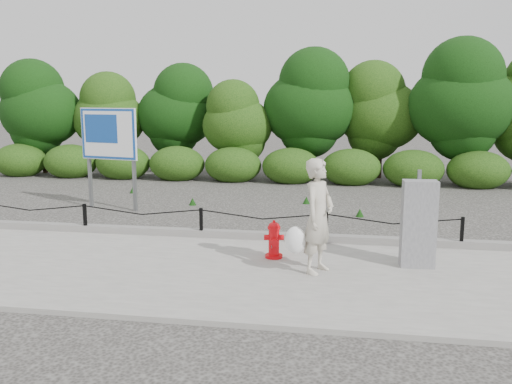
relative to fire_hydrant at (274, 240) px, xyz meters
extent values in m
plane|color=#2D2B28|center=(-1.63, 1.16, -0.40)|extent=(90.00, 90.00, 0.00)
cube|color=gray|center=(-1.63, -0.84, -0.36)|extent=(14.00, 4.00, 0.08)
cube|color=slate|center=(-1.63, 1.21, -0.25)|extent=(14.00, 0.22, 0.14)
cube|color=black|center=(-4.13, 1.16, -0.02)|extent=(0.06, 0.06, 0.60)
cube|color=black|center=(-1.63, 1.16, -0.02)|extent=(0.06, 0.06, 0.60)
cube|color=black|center=(0.87, 1.16, -0.02)|extent=(0.06, 0.06, 0.60)
cube|color=black|center=(3.37, 1.16, -0.02)|extent=(0.06, 0.06, 0.60)
cylinder|color=black|center=(-5.38, 1.16, 0.20)|extent=(2.50, 0.02, 0.02)
cylinder|color=black|center=(-2.88, 1.16, 0.20)|extent=(2.50, 0.02, 0.02)
cylinder|color=black|center=(-0.38, 1.16, 0.20)|extent=(2.50, 0.02, 0.02)
cylinder|color=black|center=(2.12, 1.16, 0.20)|extent=(2.50, 0.02, 0.02)
cylinder|color=black|center=(-10.13, 9.76, 0.64)|extent=(0.18, 0.18, 2.07)
ellipsoid|color=#184D12|center=(-10.13, 9.76, 2.09)|extent=(3.07, 2.65, 3.32)
cylinder|color=black|center=(-7.63, 10.16, 0.52)|extent=(0.18, 0.18, 1.84)
ellipsoid|color=#184D12|center=(-7.63, 10.16, 1.81)|extent=(2.73, 2.36, 2.95)
cylinder|color=black|center=(-5.13, 10.56, 0.60)|extent=(0.18, 0.18, 1.99)
ellipsoid|color=#184D12|center=(-5.13, 10.56, 1.99)|extent=(2.95, 2.55, 3.19)
cylinder|color=black|center=(-2.63, 9.76, 0.45)|extent=(0.18, 0.18, 1.69)
ellipsoid|color=#184D12|center=(-2.63, 9.76, 1.63)|extent=(2.50, 2.16, 2.70)
cylinder|color=black|center=(-0.13, 10.16, 0.71)|extent=(0.18, 0.18, 2.22)
ellipsoid|color=#184D12|center=(-0.13, 10.16, 2.27)|extent=(3.29, 2.85, 3.56)
cylinder|color=black|center=(2.37, 10.56, 0.60)|extent=(0.18, 0.18, 2.01)
ellipsoid|color=#184D12|center=(2.37, 10.56, 2.01)|extent=(2.97, 2.57, 3.21)
cylinder|color=black|center=(4.87, 9.76, 0.77)|extent=(0.18, 0.18, 2.33)
ellipsoid|color=#184D12|center=(4.87, 9.76, 2.40)|extent=(3.46, 2.99, 3.74)
cylinder|color=red|center=(0.00, 0.01, -0.29)|extent=(0.36, 0.36, 0.05)
cylinder|color=red|center=(0.00, 0.01, -0.03)|extent=(0.22, 0.22, 0.47)
cylinder|color=red|center=(0.00, 0.01, 0.22)|extent=(0.26, 0.26, 0.04)
ellipsoid|color=red|center=(0.00, 0.01, 0.25)|extent=(0.23, 0.23, 0.15)
cylinder|color=red|center=(0.00, 0.01, 0.33)|extent=(0.06, 0.06, 0.04)
cylinder|color=red|center=(-0.13, -0.02, 0.05)|extent=(0.10, 0.11, 0.10)
cylinder|color=red|center=(0.13, 0.03, 0.05)|extent=(0.10, 0.11, 0.10)
cylinder|color=red|center=(0.02, -0.13, -0.01)|extent=(0.15, 0.13, 0.13)
cylinder|color=slate|center=(-0.03, -0.11, -0.08)|extent=(0.01, 0.05, 0.10)
imported|color=beige|center=(0.80, -0.65, 0.60)|extent=(0.68, 0.79, 1.84)
ellipsoid|color=white|center=(0.45, -0.80, 0.23)|extent=(0.33, 0.26, 0.44)
cube|color=#949496|center=(2.42, -0.08, 0.41)|extent=(0.56, 0.34, 1.45)
cube|color=slate|center=(2.42, 0.12, 0.48)|extent=(0.06, 0.06, 1.60)
cube|color=slate|center=(-5.39, 3.98, 0.90)|extent=(0.09, 0.09, 2.59)
cube|color=slate|center=(-4.06, 3.71, 0.90)|extent=(0.09, 0.09, 2.59)
cube|color=white|center=(-4.74, 3.79, 1.55)|extent=(1.60, 0.38, 1.30)
cube|color=#144395|center=(-4.74, 3.76, 1.55)|extent=(1.56, 0.32, 1.26)
cube|color=#144395|center=(-4.93, 3.79, 1.68)|extent=(0.95, 0.20, 0.71)
camera|label=1|loc=(1.22, -9.10, 2.48)|focal=38.00mm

